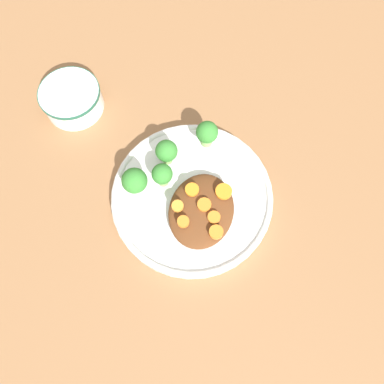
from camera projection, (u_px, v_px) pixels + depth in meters
name	position (u px, v px, depth m)	size (l,w,h in m)	color
ground_plane	(192.00, 199.00, 0.61)	(4.00, 4.00, 0.00)	#8C603D
plate	(192.00, 197.00, 0.60)	(0.26, 0.26, 0.02)	silver
dip_bowl	(72.00, 98.00, 0.65)	(0.11, 0.11, 0.04)	white
stew_mound	(201.00, 210.00, 0.57)	(0.12, 0.10, 0.02)	#5B3319
broccoli_floret_0	(204.00, 133.00, 0.60)	(0.04, 0.04, 0.05)	#7FA85B
broccoli_floret_1	(162.00, 175.00, 0.57)	(0.03, 0.03, 0.05)	#7FA85B
broccoli_floret_2	(167.00, 152.00, 0.59)	(0.04, 0.04, 0.05)	#759E51
broccoli_floret_3	(135.00, 181.00, 0.57)	(0.04, 0.04, 0.05)	#7FA85B
carrot_slice_0	(216.00, 232.00, 0.55)	(0.02, 0.02, 0.01)	orange
carrot_slice_1	(178.00, 206.00, 0.56)	(0.02, 0.02, 0.01)	orange
carrot_slice_2	(185.00, 222.00, 0.55)	(0.02, 0.02, 0.01)	orange
carrot_slice_3	(224.00, 191.00, 0.57)	(0.03, 0.03, 0.01)	orange
carrot_slice_4	(204.00, 205.00, 0.56)	(0.02, 0.02, 0.01)	orange
carrot_slice_5	(214.00, 217.00, 0.56)	(0.02, 0.02, 0.01)	orange
carrot_slice_6	(193.00, 191.00, 0.57)	(0.02, 0.02, 0.00)	orange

